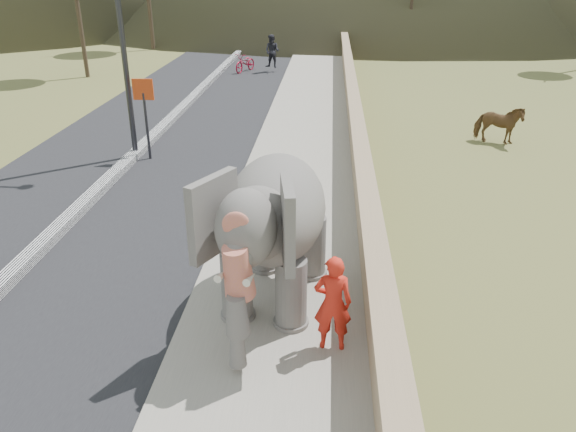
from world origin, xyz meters
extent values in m
cube|color=black|center=(-5.00, 10.00, 0.01)|extent=(7.00, 120.00, 0.03)
cube|color=black|center=(-5.00, 10.00, 0.11)|extent=(0.35, 120.00, 0.22)
cube|color=#9E9687|center=(0.00, 10.00, 0.07)|extent=(3.00, 120.00, 0.15)
cube|color=tan|center=(1.65, 10.00, 0.55)|extent=(0.30, 120.00, 1.10)
cylinder|color=#2B2C30|center=(-5.00, 11.72, 4.00)|extent=(0.16, 0.16, 8.00)
cylinder|color=#2D2D33|center=(-4.50, 11.52, 1.00)|extent=(0.08, 0.08, 2.00)
cube|color=#C13C12|center=(-4.50, 11.52, 2.10)|extent=(0.60, 0.05, 0.60)
imported|color=brown|center=(6.27, 13.94, 0.63)|extent=(1.64, 1.12, 1.27)
imported|color=red|center=(0.95, 2.76, 0.92)|extent=(0.56, 0.37, 1.54)
imported|color=maroon|center=(-3.69, 25.96, 0.49)|extent=(1.29, 1.96, 0.97)
imported|color=black|center=(-2.25, 25.96, 1.09)|extent=(0.99, 0.89, 1.68)
camera|label=1|loc=(0.81, -4.15, 5.47)|focal=35.00mm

